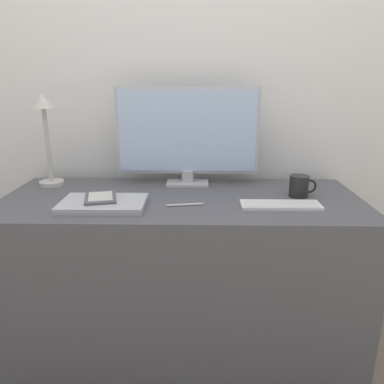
# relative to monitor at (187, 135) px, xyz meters

# --- Properties ---
(ground_plane) EXTENTS (10.00, 10.00, 0.00)m
(ground_plane) POSITION_rel_monitor_xyz_m (-0.02, -0.40, -0.99)
(ground_plane) COLOR gray
(wall_back) EXTENTS (3.60, 0.05, 2.40)m
(wall_back) POSITION_rel_monitor_xyz_m (-0.02, 0.17, 0.21)
(wall_back) COLOR silver
(wall_back) RESTS_ON ground_plane
(desk) EXTENTS (1.53, 0.62, 0.75)m
(desk) POSITION_rel_monitor_xyz_m (-0.02, -0.21, -0.61)
(desk) COLOR #4C4C51
(desk) RESTS_ON ground_plane
(monitor) EXTENTS (0.66, 0.11, 0.45)m
(monitor) POSITION_rel_monitor_xyz_m (0.00, 0.00, 0.00)
(monitor) COLOR #B7B7BC
(monitor) RESTS_ON desk
(keyboard) EXTENTS (0.31, 0.11, 0.01)m
(keyboard) POSITION_rel_monitor_xyz_m (0.38, -0.32, -0.23)
(keyboard) COLOR silver
(keyboard) RESTS_ON desk
(laptop) EXTENTS (0.33, 0.22, 0.02)m
(laptop) POSITION_rel_monitor_xyz_m (-0.32, -0.34, -0.23)
(laptop) COLOR #A3A3A8
(laptop) RESTS_ON desk
(ereader) EXTENTS (0.16, 0.19, 0.01)m
(ereader) POSITION_rel_monitor_xyz_m (-0.34, -0.31, -0.21)
(ereader) COLOR #4C4C51
(ereader) RESTS_ON laptop
(desk_lamp) EXTENTS (0.11, 0.11, 0.42)m
(desk_lamp) POSITION_rel_monitor_xyz_m (-0.64, -0.03, 0.04)
(desk_lamp) COLOR #BCB7AD
(desk_lamp) RESTS_ON desk
(coffee_mug) EXTENTS (0.12, 0.08, 0.09)m
(coffee_mug) POSITION_rel_monitor_xyz_m (0.48, -0.19, -0.19)
(coffee_mug) COLOR black
(coffee_mug) RESTS_ON desk
(pen) EXTENTS (0.15, 0.03, 0.01)m
(pen) POSITION_rel_monitor_xyz_m (0.00, -0.32, -0.23)
(pen) COLOR silver
(pen) RESTS_ON desk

